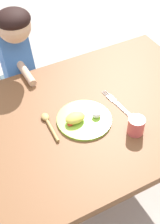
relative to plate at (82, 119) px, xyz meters
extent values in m
plane|color=#B2A59A|center=(-0.04, 0.02, -0.75)|extent=(8.00, 8.00, 0.00)
cube|color=brown|center=(-0.04, 0.02, -0.03)|extent=(1.50, 0.90, 0.04)
cube|color=brown|center=(0.64, 0.40, -0.40)|extent=(0.05, 0.05, 0.69)
cylinder|color=#8EC43B|center=(0.01, 0.00, -0.01)|extent=(0.26, 0.26, 0.01)
ellipsoid|color=#E5D04F|center=(-0.03, 0.00, 0.02)|extent=(0.10, 0.07, 0.04)
ellipsoid|color=red|center=(-0.03, 0.03, 0.01)|extent=(0.03, 0.04, 0.02)
ellipsoid|color=red|center=(-0.04, 0.01, 0.01)|extent=(0.04, 0.04, 0.02)
ellipsoid|color=red|center=(-0.07, -0.01, 0.01)|extent=(0.03, 0.02, 0.02)
ellipsoid|color=white|center=(0.07, -0.02, 0.01)|extent=(0.04, 0.04, 0.03)
cube|color=silver|center=(0.21, -0.03, -0.01)|extent=(0.03, 0.15, 0.01)
cube|color=silver|center=(0.20, 0.07, -0.01)|extent=(0.03, 0.05, 0.01)
cylinder|color=silver|center=(0.21, 0.11, -0.01)|extent=(0.01, 0.04, 0.00)
cylinder|color=silver|center=(0.20, 0.11, -0.01)|extent=(0.01, 0.04, 0.00)
cylinder|color=silver|center=(0.19, 0.11, -0.01)|extent=(0.01, 0.04, 0.00)
cylinder|color=#B08A4C|center=(-0.15, 0.00, -0.01)|extent=(0.02, 0.14, 0.02)
ellipsoid|color=#B08A4C|center=(-0.15, 0.10, 0.00)|extent=(0.04, 0.05, 0.02)
cylinder|color=#DB5956|center=(0.18, -0.17, 0.03)|extent=(0.08, 0.08, 0.08)
cube|color=#465659|center=(-0.11, 0.66, -0.47)|extent=(0.18, 0.14, 0.57)
cube|color=#3F72BF|center=(-0.11, 0.59, -0.01)|extent=(0.16, 0.25, 0.39)
sphere|color=#D8A884|center=(-0.11, 0.53, 0.25)|extent=(0.18, 0.18, 0.18)
ellipsoid|color=black|center=(-0.11, 0.53, 0.29)|extent=(0.18, 0.18, 0.10)
cylinder|color=#D8A884|center=(-0.11, 0.44, 0.01)|extent=(0.04, 0.19, 0.04)
camera|label=1|loc=(-0.52, -0.95, 1.13)|focal=53.21mm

